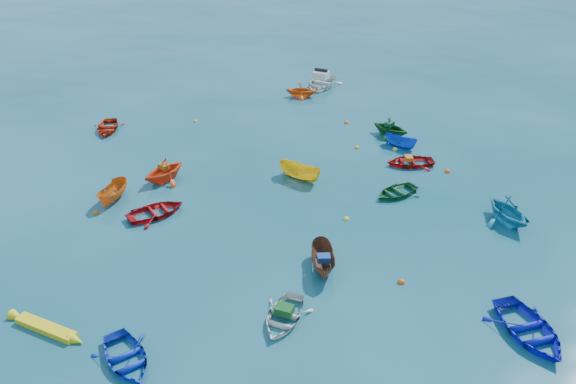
{
  "coord_description": "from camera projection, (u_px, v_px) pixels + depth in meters",
  "views": [
    {
      "loc": [
        -4.24,
        -21.88,
        16.15
      ],
      "look_at": [
        0.0,
        5.0,
        0.4
      ],
      "focal_mm": 35.0,
      "sensor_mm": 36.0,
      "label": 1
    }
  ],
  "objects": [
    {
      "name": "dinghy_blue_se",
      "position": [
        528.0,
        335.0,
        22.39
      ],
      "size": [
        3.07,
        3.98,
        0.77
      ],
      "primitive_type": "imported",
      "rotation": [
        0.0,
        0.0,
        0.12
      ],
      "color": "#0E14B4",
      "rests_on": "ground"
    },
    {
      "name": "dinghy_white_near",
      "position": [
        283.0,
        320.0,
        23.11
      ],
      "size": [
        3.16,
        3.48,
        0.59
      ],
      "primitive_type": "imported",
      "rotation": [
        0.0,
        0.0,
        -0.5
      ],
      "color": "silver",
      "rests_on": "ground"
    },
    {
      "name": "buoy_ye_c",
      "position": [
        357.0,
        148.0,
        37.28
      ],
      "size": [
        0.33,
        0.33,
        0.33
      ],
      "primitive_type": "sphere",
      "color": "gold",
      "rests_on": "ground"
    },
    {
      "name": "buoy_ye_d",
      "position": [
        195.0,
        122.0,
        41.17
      ],
      "size": [
        0.31,
        0.31,
        0.31
      ],
      "primitive_type": "sphere",
      "color": "gold",
      "rests_on": "ground"
    },
    {
      "name": "dinghy_blue_sw",
      "position": [
        127.0,
        362.0,
        21.15
      ],
      "size": [
        3.2,
        3.63,
        0.63
      ],
      "primitive_type": "imported",
      "rotation": [
        0.0,
        0.0,
        0.42
      ],
      "color": "#0F2CBB",
      "rests_on": "ground"
    },
    {
      "name": "sampan_brown_mid",
      "position": [
        323.0,
        268.0,
        26.11
      ],
      "size": [
        1.41,
        2.95,
        1.1
      ],
      "primitive_type": "imported",
      "rotation": [
        0.0,
        0.0,
        -0.12
      ],
      "color": "brown",
      "rests_on": "ground"
    },
    {
      "name": "dinghy_green_e",
      "position": [
        396.0,
        195.0,
        31.98
      ],
      "size": [
        3.28,
        2.88,
        0.57
      ],
      "primitive_type": "imported",
      "rotation": [
        0.0,
        0.0,
        -1.16
      ],
      "color": "#135525",
      "rests_on": "ground"
    },
    {
      "name": "sampan_yellow_mid",
      "position": [
        300.0,
        179.0,
        33.6
      ],
      "size": [
        2.82,
        2.76,
        1.11
      ],
      "primitive_type": "imported",
      "rotation": [
        0.0,
        0.0,
        0.81
      ],
      "color": "yellow",
      "rests_on": "ground"
    },
    {
      "name": "tarp_green_b",
      "position": [
        390.0,
        124.0,
        38.69
      ],
      "size": [
        0.77,
        0.76,
        0.3
      ],
      "primitive_type": "cube",
      "rotation": [
        0.0,
        0.0,
        0.73
      ],
      "color": "#134C26",
      "rests_on": "dinghy_green_n"
    },
    {
      "name": "dinghy_green_n",
      "position": [
        390.0,
        135.0,
        39.06
      ],
      "size": [
        3.45,
        3.47,
        1.38
      ],
      "primitive_type": "imported",
      "rotation": [
        0.0,
        0.0,
        0.73
      ],
      "color": "#13541B",
      "rests_on": "ground"
    },
    {
      "name": "dinghy_red_ne",
      "position": [
        410.0,
        165.0,
        35.22
      ],
      "size": [
        3.12,
        2.33,
        0.62
      ],
      "primitive_type": "imported",
      "rotation": [
        0.0,
        0.0,
        -1.64
      ],
      "color": "#AD0E12",
      "rests_on": "ground"
    },
    {
      "name": "buoy_or_e",
      "position": [
        346.0,
        123.0,
        40.95
      ],
      "size": [
        0.34,
        0.34,
        0.34
      ],
      "primitive_type": "sphere",
      "color": "#EE5A0C",
      "rests_on": "ground"
    },
    {
      "name": "dinghy_orange_w",
      "position": [
        165.0,
        180.0,
        33.5
      ],
      "size": [
        3.75,
        3.71,
        1.49
      ],
      "primitive_type": "imported",
      "rotation": [
        0.0,
        0.0,
        -0.84
      ],
      "color": "#F14516",
      "rests_on": "ground"
    },
    {
      "name": "motorboat_white",
      "position": [
        321.0,
        87.0,
        47.79
      ],
      "size": [
        4.84,
        5.17,
        1.47
      ],
      "primitive_type": "imported",
      "rotation": [
        0.0,
        0.0,
        -0.59
      ],
      "color": "silver",
      "rests_on": "ground"
    },
    {
      "name": "buoy_ye_e",
      "position": [
        395.0,
        149.0,
        37.1
      ],
      "size": [
        0.31,
        0.31,
        0.31
      ],
      "primitive_type": "sphere",
      "color": "yellow",
      "rests_on": "ground"
    },
    {
      "name": "ground",
      "position": [
        304.0,
        250.0,
        27.37
      ],
      "size": [
        160.0,
        160.0,
        0.0
      ],
      "primitive_type": "plane",
      "color": "#0B3F50",
      "rests_on": "ground"
    },
    {
      "name": "dinghy_cyan_se",
      "position": [
        505.0,
        222.0,
        29.55
      ],
      "size": [
        3.02,
        3.35,
        1.55
      ],
      "primitive_type": "imported",
      "rotation": [
        0.0,
        0.0,
        0.18
      ],
      "color": "teal",
      "rests_on": "ground"
    },
    {
      "name": "buoy_or_d",
      "position": [
        447.0,
        172.0,
        34.36
      ],
      "size": [
        0.38,
        0.38,
        0.38
      ],
      "primitive_type": "sphere",
      "color": "#FF540D",
      "rests_on": "ground"
    },
    {
      "name": "tarp_blue_a",
      "position": [
        324.0,
        258.0,
        25.63
      ],
      "size": [
        0.65,
        0.52,
        0.29
      ],
      "primitive_type": "cube",
      "rotation": [
        0.0,
        0.0,
        -0.12
      ],
      "color": "navy",
      "rests_on": "sampan_brown_mid"
    },
    {
      "name": "buoy_ye_a",
      "position": [
        346.0,
        219.0,
        29.73
      ],
      "size": [
        0.32,
        0.32,
        0.32
      ],
      "primitive_type": "sphere",
      "color": "yellow",
      "rests_on": "ground"
    },
    {
      "name": "dinghy_orange_far",
      "position": [
        301.0,
        97.0,
        45.7
      ],
      "size": [
        2.93,
        2.68,
        1.31
      ],
      "primitive_type": "imported",
      "rotation": [
        0.0,
        0.0,
        1.33
      ],
      "color": "orange",
      "rests_on": "ground"
    },
    {
      "name": "kayak_yellow",
      "position": [
        47.0,
        330.0,
        22.61
      ],
      "size": [
        3.24,
        2.4,
        0.35
      ],
      "primitive_type": null,
      "rotation": [
        0.0,
        0.0,
        0.98
      ],
      "color": "yellow",
      "rests_on": "ground"
    },
    {
      "name": "tarp_orange_b",
      "position": [
        409.0,
        158.0,
        34.99
      ],
      "size": [
        0.47,
        0.6,
        0.28
      ],
      "primitive_type": "cube",
      "rotation": [
        0.0,
        0.0,
        -1.64
      ],
      "color": "orange",
      "rests_on": "dinghy_red_ne"
    },
    {
      "name": "sampan_orange_n",
      "position": [
        114.0,
        200.0,
        31.49
      ],
      "size": [
        1.97,
        2.86,
        1.04
      ],
      "primitive_type": "imported",
      "rotation": [
        0.0,
        0.0,
        -0.4
      ],
      "color": "#D35F13",
      "rests_on": "ground"
    },
    {
      "name": "buoy_or_b",
      "position": [
        401.0,
        283.0,
        25.2
      ],
      "size": [
        0.34,
        0.34,
        0.34
      ],
      "primitive_type": "sphere",
      "color": "#D04E0B",
      "rests_on": "ground"
    },
    {
      "name": "dinghy_red_far",
      "position": [
        108.0,
        130.0,
        39.82
      ],
      "size": [
        2.24,
        3.09,
        0.63
      ],
      "primitive_type": "imported",
      "rotation": [
        0.0,
        0.0,
        -0.02
      ],
      "color": "red",
      "rests_on": "ground"
    },
    {
      "name": "sampan_blue_far",
      "position": [
        400.0,
        147.0,
        37.48
      ],
      "size": [
        2.26,
        2.29,
        0.9
      ],
      "primitive_type": "imported",
      "rotation": [
        0.0,
        0.0,
        0.77
      ],
      "color": "blue",
      "rests_on": "ground"
    },
    {
      "name": "dinghy_red_nw",
      "position": [
        157.0,
        215.0,
        30.12
      ],
      "size": [
        3.76,
        3.3,
        0.65
      ],
      "primitive_type": "imported",
      "rotation": [
        0.0,
        0.0,
        1.98
      ],
      "color": "#AF0E11",
      "rests_on": "ground"
    },
    {
      "name": "tarp_green_a",
      "position": [
        284.0,
        310.0,
        22.96
      ],
      "size": [
        0.91,
        0.84,
        0.35
      ],
      "primitive_type": "cube",
      "rotation": [
        0.0,
        0.0,
        -0.5
      ],
      "color": "#134F1E",
      "rests_on": "dinghy_white_near"
    },
    {
      "name": "buoy_or_c",
      "position": [
        96.0,
        213.0,
        30.24
      ],
      "size": [
        0.32,
        0.32,
        0.32
      ],
      "primitive_type": "sphere",
      "color": "#D6540B",
      "rests_on": "ground"
    },
    {
      "name": "tarp_orange_a",
      "position": [
        164.0,
        166.0,
        33.09
      ],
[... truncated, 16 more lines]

